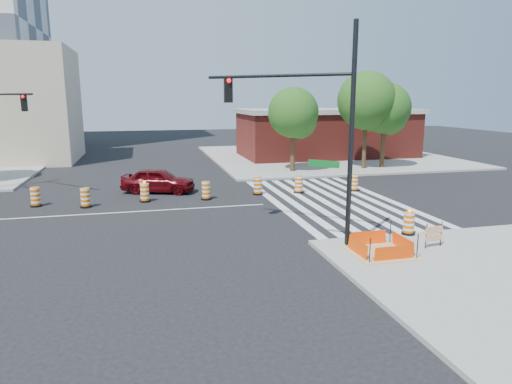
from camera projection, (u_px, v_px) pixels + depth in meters
ground at (129, 212)px, 22.91m from camera, size 120.00×120.00×0.00m
sidewalk_ne at (325, 156)px, 44.24m from camera, size 22.00×22.00×0.15m
crosswalk_east at (331, 200)px, 25.49m from camera, size 6.75×13.50×0.01m
lane_centerline at (129, 212)px, 22.91m from camera, size 14.00×0.12×0.01m
excavation_pit at (380, 251)px, 16.43m from camera, size 2.20×2.20×0.90m
brick_storefront at (326, 133)px, 43.79m from camera, size 16.50×8.50×4.60m
red_coupe at (158, 180)px, 27.54m from camera, size 4.71×3.09×1.49m
signal_pole_se at (308, 115)px, 17.07m from camera, size 4.66×4.23×8.14m
pit_drum at (409, 224)px, 18.58m from camera, size 0.54×0.54×1.07m
barricade at (434, 234)px, 16.96m from camera, size 0.81×0.17×0.95m
tree_north_c at (294, 116)px, 34.11m from camera, size 3.83×3.78×6.43m
tree_north_d at (367, 104)px, 35.35m from camera, size 4.52×4.52×7.69m
tree_north_e at (385, 111)px, 35.93m from camera, size 4.05×4.03×6.85m
median_drum_2 at (36, 198)px, 24.01m from camera, size 0.60×0.60×1.02m
median_drum_3 at (85, 198)px, 23.81m from camera, size 0.60×0.60×1.02m
median_drum_4 at (145, 193)px, 25.08m from camera, size 0.60×0.60×1.18m
median_drum_5 at (206, 191)px, 25.64m from camera, size 0.60×0.60×1.02m
median_drum_6 at (258, 187)px, 26.99m from camera, size 0.60×0.60×1.02m
median_drum_7 at (299, 185)px, 27.44m from camera, size 0.60×0.60×1.02m
median_drum_8 at (354, 183)px, 28.02m from camera, size 0.60×0.60×1.02m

